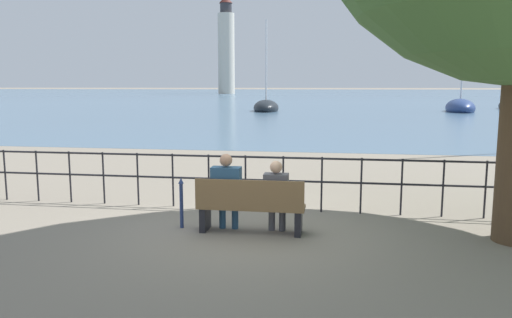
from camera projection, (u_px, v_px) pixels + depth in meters
The scene contains 11 objects.
ground_plane at pixel (251, 232), 8.14m from camera, with size 1000.00×1000.00×0.00m, color gray.
harbor_water at pixel (332, 93), 164.40m from camera, with size 600.00×300.00×0.01m.
park_bench at pixel (251, 207), 8.01m from camera, with size 1.74×0.45×0.90m.
seated_person_left at pixel (227, 189), 8.11m from camera, with size 0.48×0.35×1.28m.
seated_person_right at pixel (276, 193), 7.99m from camera, with size 0.39×0.35×1.19m.
promenade_railing at pixel (264, 174), 9.50m from camera, with size 15.29×0.04×1.05m.
closed_umbrella at pixel (181, 200), 8.31m from camera, with size 0.09×0.09×0.86m.
sailboat_0 at pixel (460, 108), 45.51m from camera, with size 3.13×6.24×9.85m.
sailboat_2 at pixel (266, 107), 46.58m from camera, with size 2.95×5.62×8.78m.
sailboat_4 at pixel (511, 106), 50.45m from camera, with size 2.65×5.33×9.69m.
harbor_lighthouse at pixel (226, 49), 141.94m from camera, with size 4.71×4.71×27.50m.
Camera 1 is at (1.32, -7.77, 2.37)m, focal length 35.00 mm.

